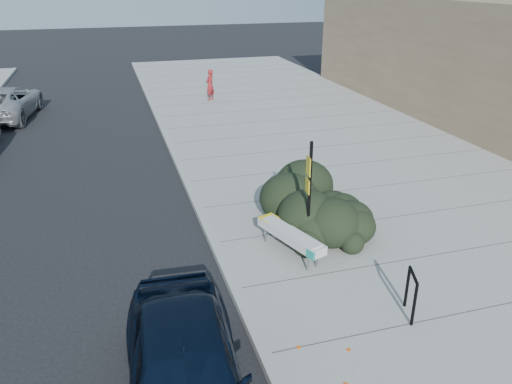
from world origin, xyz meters
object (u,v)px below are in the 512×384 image
bench (290,235)px  sedan_navy (185,373)px  sign_post (309,190)px  suv_silver (5,103)px  pedestrian (210,85)px  bike_rack (411,291)px

bench → sedan_navy: bearing=-147.8°
sign_post → suv_silver: sign_post is taller
pedestrian → bike_rack: bearing=46.0°
bench → bike_rack: bearing=-82.5°
bench → sign_post: sign_post is taller
bike_rack → sedan_navy: size_ratio=0.21×
bench → sedan_navy: size_ratio=0.47×
sign_post → sedan_navy: 5.20m
bench → pedestrian: 15.74m
suv_silver → sign_post: bearing=126.8°
bench → suv_silver: size_ratio=0.40×
bike_rack → pedestrian: 18.42m
sedan_navy → pedestrian: pedestrian is taller
sign_post → sedan_navy: size_ratio=0.60×
bike_rack → sign_post: size_ratio=0.35×
bench → bike_rack: bike_rack is taller
sign_post → sedan_navy: sign_post is taller
sign_post → bike_rack: bearing=-65.9°
bike_rack → sign_post: sign_post is taller
bike_rack → sign_post: 3.15m
bench → suv_silver: bearing=99.1°
pedestrian → sign_post: bearing=42.6°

